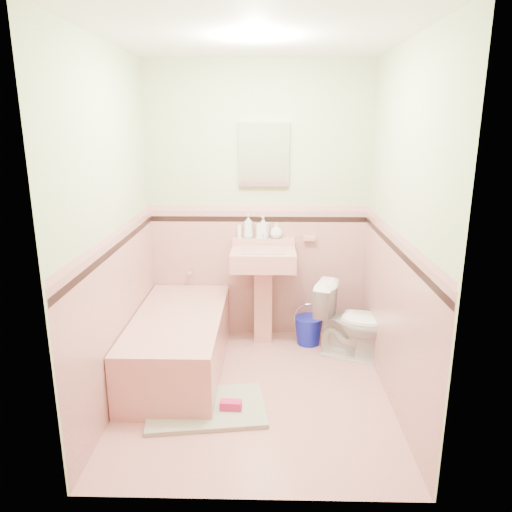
{
  "coord_description": "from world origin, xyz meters",
  "views": [
    {
      "loc": [
        0.08,
        -3.3,
        1.98
      ],
      "look_at": [
        0.0,
        0.25,
        1.0
      ],
      "focal_mm": 34.22,
      "sensor_mm": 36.0,
      "label": 1
    }
  ],
  "objects_px": {
    "shoe": "(231,405)",
    "bucket": "(308,330)",
    "medicine_cabinet": "(264,155)",
    "soap_bottle_mid": "(263,227)",
    "bathtub": "(179,344)",
    "toilet": "(353,321)",
    "sink": "(263,297)",
    "soap_bottle_right": "(276,230)",
    "soap_bottle_left": "(248,226)"
  },
  "relations": [
    {
      "from": "shoe",
      "to": "bucket",
      "type": "bearing_deg",
      "value": 63.98
    },
    {
      "from": "medicine_cabinet",
      "to": "soap_bottle_mid",
      "type": "xyz_separation_m",
      "value": [
        -0.0,
        -0.03,
        -0.64
      ]
    },
    {
      "from": "bucket",
      "to": "shoe",
      "type": "xyz_separation_m",
      "value": [
        -0.63,
        -1.14,
        -0.06
      ]
    },
    {
      "from": "bathtub",
      "to": "toilet",
      "type": "relative_size",
      "value": 2.3
    },
    {
      "from": "bucket",
      "to": "shoe",
      "type": "bearing_deg",
      "value": -119.02
    },
    {
      "from": "sink",
      "to": "medicine_cabinet",
      "type": "relative_size",
      "value": 1.61
    },
    {
      "from": "bathtub",
      "to": "toilet",
      "type": "distance_m",
      "value": 1.49
    },
    {
      "from": "soap_bottle_mid",
      "to": "soap_bottle_right",
      "type": "relative_size",
      "value": 1.43
    },
    {
      "from": "sink",
      "to": "medicine_cabinet",
      "type": "xyz_separation_m",
      "value": [
        0.0,
        0.21,
        1.25
      ]
    },
    {
      "from": "bathtub",
      "to": "shoe",
      "type": "xyz_separation_m",
      "value": [
        0.47,
        -0.62,
        -0.16
      ]
    },
    {
      "from": "bathtub",
      "to": "sink",
      "type": "distance_m",
      "value": 0.89
    },
    {
      "from": "bathtub",
      "to": "sink",
      "type": "bearing_deg",
      "value": 37.93
    },
    {
      "from": "toilet",
      "to": "sink",
      "type": "bearing_deg",
      "value": 92.81
    },
    {
      "from": "sink",
      "to": "medicine_cabinet",
      "type": "distance_m",
      "value": 1.27
    },
    {
      "from": "sink",
      "to": "soap_bottle_right",
      "type": "xyz_separation_m",
      "value": [
        0.12,
        0.18,
        0.58
      ]
    },
    {
      "from": "soap_bottle_mid",
      "to": "soap_bottle_right",
      "type": "height_order",
      "value": "soap_bottle_mid"
    },
    {
      "from": "soap_bottle_mid",
      "to": "bathtub",
      "type": "bearing_deg",
      "value": -133.59
    },
    {
      "from": "medicine_cabinet",
      "to": "sink",
      "type": "bearing_deg",
      "value": -90.0
    },
    {
      "from": "soap_bottle_right",
      "to": "shoe",
      "type": "xyz_separation_m",
      "value": [
        -0.33,
        -1.33,
        -0.96
      ]
    },
    {
      "from": "bucket",
      "to": "soap_bottle_mid",
      "type": "bearing_deg",
      "value": 155.89
    },
    {
      "from": "medicine_cabinet",
      "to": "soap_bottle_right",
      "type": "height_order",
      "value": "medicine_cabinet"
    },
    {
      "from": "soap_bottle_mid",
      "to": "shoe",
      "type": "distance_m",
      "value": 1.67
    },
    {
      "from": "sink",
      "to": "medicine_cabinet",
      "type": "bearing_deg",
      "value": 90.0
    },
    {
      "from": "soap_bottle_left",
      "to": "soap_bottle_right",
      "type": "distance_m",
      "value": 0.26
    },
    {
      "from": "medicine_cabinet",
      "to": "bucket",
      "type": "distance_m",
      "value": 1.64
    },
    {
      "from": "medicine_cabinet",
      "to": "soap_bottle_left",
      "type": "relative_size",
      "value": 2.54
    },
    {
      "from": "medicine_cabinet",
      "to": "bucket",
      "type": "relative_size",
      "value": 2.17
    },
    {
      "from": "soap_bottle_right",
      "to": "shoe",
      "type": "distance_m",
      "value": 1.67
    },
    {
      "from": "sink",
      "to": "soap_bottle_left",
      "type": "bearing_deg",
      "value": 127.5
    },
    {
      "from": "bucket",
      "to": "shoe",
      "type": "distance_m",
      "value": 1.3
    },
    {
      "from": "bathtub",
      "to": "soap_bottle_mid",
      "type": "relative_size",
      "value": 7.26
    },
    {
      "from": "bathtub",
      "to": "soap_bottle_mid",
      "type": "bearing_deg",
      "value": 46.41
    },
    {
      "from": "sink",
      "to": "shoe",
      "type": "xyz_separation_m",
      "value": [
        -0.21,
        -1.15,
        -0.38
      ]
    },
    {
      "from": "soap_bottle_right",
      "to": "toilet",
      "type": "relative_size",
      "value": 0.22
    },
    {
      "from": "sink",
      "to": "soap_bottle_mid",
      "type": "distance_m",
      "value": 0.64
    },
    {
      "from": "bucket",
      "to": "shoe",
      "type": "relative_size",
      "value": 1.68
    },
    {
      "from": "bucket",
      "to": "soap_bottle_left",
      "type": "bearing_deg",
      "value": 161.23
    },
    {
      "from": "shoe",
      "to": "sink",
      "type": "bearing_deg",
      "value": 82.47
    },
    {
      "from": "bathtub",
      "to": "shoe",
      "type": "relative_size",
      "value": 9.85
    },
    {
      "from": "bathtub",
      "to": "toilet",
      "type": "height_order",
      "value": "toilet"
    },
    {
      "from": "bathtub",
      "to": "soap_bottle_left",
      "type": "bearing_deg",
      "value": 52.65
    },
    {
      "from": "soap_bottle_left",
      "to": "shoe",
      "type": "bearing_deg",
      "value": -93.25
    },
    {
      "from": "medicine_cabinet",
      "to": "soap_bottle_right",
      "type": "relative_size",
      "value": 3.85
    },
    {
      "from": "soap_bottle_mid",
      "to": "toilet",
      "type": "relative_size",
      "value": 0.32
    },
    {
      "from": "soap_bottle_mid",
      "to": "bucket",
      "type": "xyz_separation_m",
      "value": [
        0.42,
        -0.19,
        -0.93
      ]
    },
    {
      "from": "sink",
      "to": "toilet",
      "type": "bearing_deg",
      "value": -17.96
    },
    {
      "from": "bathtub",
      "to": "soap_bottle_mid",
      "type": "height_order",
      "value": "soap_bottle_mid"
    },
    {
      "from": "sink",
      "to": "bucket",
      "type": "bearing_deg",
      "value": -1.26
    },
    {
      "from": "medicine_cabinet",
      "to": "shoe",
      "type": "xyz_separation_m",
      "value": [
        -0.21,
        -1.36,
        -1.64
      ]
    },
    {
      "from": "bathtub",
      "to": "soap_bottle_mid",
      "type": "distance_m",
      "value": 1.29
    }
  ]
}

